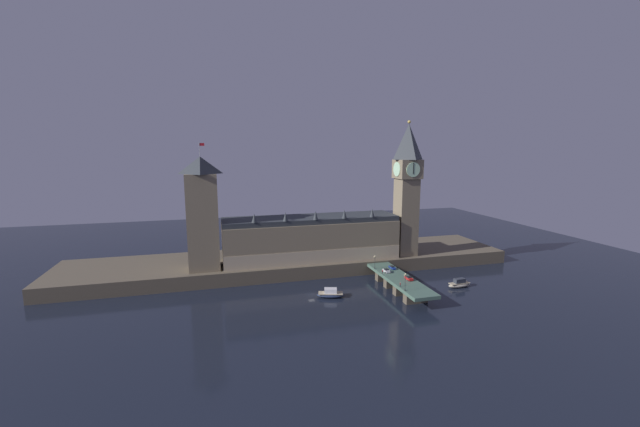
{
  "coord_description": "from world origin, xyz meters",
  "views": [
    {
      "loc": [
        -37.32,
        -150.37,
        59.63
      ],
      "look_at": [
        9.09,
        20.0,
        30.61
      ],
      "focal_mm": 22.0,
      "sensor_mm": 36.0,
      "label": 1
    }
  ],
  "objects_px": {
    "pedestrian_near_rail": "(400,284)",
    "boat_downstream": "(459,284)",
    "car_northbound_lead": "(386,271)",
    "boat_upstream": "(331,294)",
    "pedestrian_far_rail": "(382,271)",
    "clock_tower": "(407,185)",
    "car_southbound_lead": "(409,278)",
    "car_southbound_trail": "(392,267)",
    "street_lamp_far": "(375,260)",
    "street_lamp_near": "(405,280)",
    "victoria_tower": "(203,213)"
  },
  "relations": [
    {
      "from": "street_lamp_far",
      "to": "pedestrian_far_rail",
      "type": "bearing_deg",
      "value": -86.95
    },
    {
      "from": "car_southbound_lead",
      "to": "car_southbound_trail",
      "type": "xyz_separation_m",
      "value": [
        -0.0,
        15.94,
        -0.06
      ]
    },
    {
      "from": "car_southbound_lead",
      "to": "pedestrian_near_rail",
      "type": "xyz_separation_m",
      "value": [
        -7.2,
        -6.38,
        0.21
      ]
    },
    {
      "from": "car_northbound_lead",
      "to": "street_lamp_far",
      "type": "xyz_separation_m",
      "value": [
        -2.8,
        6.47,
        3.13
      ]
    },
    {
      "from": "pedestrian_near_rail",
      "to": "car_southbound_trail",
      "type": "bearing_deg",
      "value": 72.12
    },
    {
      "from": "clock_tower",
      "to": "boat_upstream",
      "type": "bearing_deg",
      "value": -147.6
    },
    {
      "from": "car_southbound_trail",
      "to": "boat_upstream",
      "type": "height_order",
      "value": "car_southbound_trail"
    },
    {
      "from": "car_northbound_lead",
      "to": "boat_upstream",
      "type": "bearing_deg",
      "value": -164.21
    },
    {
      "from": "street_lamp_far",
      "to": "car_northbound_lead",
      "type": "bearing_deg",
      "value": -66.59
    },
    {
      "from": "pedestrian_near_rail",
      "to": "boat_downstream",
      "type": "height_order",
      "value": "pedestrian_near_rail"
    },
    {
      "from": "car_southbound_trail",
      "to": "pedestrian_near_rail",
      "type": "bearing_deg",
      "value": -107.88
    },
    {
      "from": "car_northbound_lead",
      "to": "boat_upstream",
      "type": "height_order",
      "value": "car_northbound_lead"
    },
    {
      "from": "clock_tower",
      "to": "street_lamp_far",
      "type": "xyz_separation_m",
      "value": [
        -23.54,
        -16.64,
        -32.4
      ]
    },
    {
      "from": "car_southbound_lead",
      "to": "pedestrian_near_rail",
      "type": "distance_m",
      "value": 9.62
    },
    {
      "from": "car_southbound_trail",
      "to": "pedestrian_far_rail",
      "type": "bearing_deg",
      "value": -144.13
    },
    {
      "from": "clock_tower",
      "to": "car_southbound_trail",
      "type": "bearing_deg",
      "value": -130.06
    },
    {
      "from": "car_northbound_lead",
      "to": "pedestrian_near_rail",
      "type": "bearing_deg",
      "value": -97.52
    },
    {
      "from": "car_southbound_lead",
      "to": "boat_downstream",
      "type": "relative_size",
      "value": 0.39
    },
    {
      "from": "street_lamp_near",
      "to": "car_northbound_lead",
      "type": "bearing_deg",
      "value": 83.05
    },
    {
      "from": "pedestrian_near_rail",
      "to": "pedestrian_far_rail",
      "type": "xyz_separation_m",
      "value": [
        0.0,
        17.11,
        0.08
      ]
    },
    {
      "from": "street_lamp_near",
      "to": "street_lamp_far",
      "type": "height_order",
      "value": "street_lamp_near"
    },
    {
      "from": "car_southbound_trail",
      "to": "street_lamp_near",
      "type": "height_order",
      "value": "street_lamp_near"
    },
    {
      "from": "victoria_tower",
      "to": "street_lamp_near",
      "type": "bearing_deg",
      "value": -32.6
    },
    {
      "from": "boat_downstream",
      "to": "car_northbound_lead",
      "type": "bearing_deg",
      "value": 158.77
    },
    {
      "from": "car_southbound_trail",
      "to": "boat_downstream",
      "type": "distance_m",
      "value": 29.66
    },
    {
      "from": "street_lamp_far",
      "to": "victoria_tower",
      "type": "bearing_deg",
      "value": 166.17
    },
    {
      "from": "car_southbound_trail",
      "to": "pedestrian_far_rail",
      "type": "distance_m",
      "value": 8.89
    },
    {
      "from": "street_lamp_near",
      "to": "boat_downstream",
      "type": "height_order",
      "value": "street_lamp_near"
    },
    {
      "from": "car_southbound_trail",
      "to": "street_lamp_near",
      "type": "relative_size",
      "value": 0.63
    },
    {
      "from": "boat_upstream",
      "to": "pedestrian_far_rail",
      "type": "bearing_deg",
      "value": 15.01
    },
    {
      "from": "street_lamp_near",
      "to": "street_lamp_far",
      "type": "xyz_separation_m",
      "value": [
        -0.0,
        29.44,
        -0.51
      ]
    },
    {
      "from": "clock_tower",
      "to": "boat_upstream",
      "type": "xyz_separation_m",
      "value": [
        -49.0,
        -31.1,
        -40.54
      ]
    },
    {
      "from": "pedestrian_far_rail",
      "to": "boat_downstream",
      "type": "xyz_separation_m",
      "value": [
        31.93,
        -10.42,
        -5.19
      ]
    },
    {
      "from": "street_lamp_far",
      "to": "clock_tower",
      "type": "bearing_deg",
      "value": 35.26
    },
    {
      "from": "car_southbound_trail",
      "to": "pedestrian_far_rail",
      "type": "relative_size",
      "value": 2.37
    },
    {
      "from": "victoria_tower",
      "to": "car_southbound_lead",
      "type": "bearing_deg",
      "value": -23.98
    },
    {
      "from": "pedestrian_near_rail",
      "to": "street_lamp_far",
      "type": "relative_size",
      "value": 0.28
    },
    {
      "from": "victoria_tower",
      "to": "pedestrian_near_rail",
      "type": "distance_m",
      "value": 90.23
    },
    {
      "from": "car_southbound_lead",
      "to": "boat_upstream",
      "type": "distance_m",
      "value": 33.65
    },
    {
      "from": "street_lamp_far",
      "to": "boat_downstream",
      "type": "relative_size",
      "value": 0.56
    },
    {
      "from": "car_northbound_lead",
      "to": "car_southbound_trail",
      "type": "xyz_separation_m",
      "value": [
        4.8,
        4.15,
        -0.11
      ]
    },
    {
      "from": "pedestrian_near_rail",
      "to": "street_lamp_near",
      "type": "xyz_separation_m",
      "value": [
        -0.4,
        -4.81,
        3.47
      ]
    },
    {
      "from": "pedestrian_near_rail",
      "to": "boat_downstream",
      "type": "distance_m",
      "value": 33.03
    },
    {
      "from": "clock_tower",
      "to": "car_southbound_lead",
      "type": "height_order",
      "value": "clock_tower"
    },
    {
      "from": "boat_upstream",
      "to": "car_northbound_lead",
      "type": "bearing_deg",
      "value": 15.79
    },
    {
      "from": "car_northbound_lead",
      "to": "pedestrian_near_rail",
      "type": "xyz_separation_m",
      "value": [
        -2.4,
        -18.17,
        0.16
      ]
    },
    {
      "from": "victoria_tower",
      "to": "boat_downstream",
      "type": "bearing_deg",
      "value": -18.74
    },
    {
      "from": "pedestrian_far_rail",
      "to": "pedestrian_near_rail",
      "type": "bearing_deg",
      "value": -90.0
    },
    {
      "from": "car_southbound_lead",
      "to": "car_southbound_trail",
      "type": "height_order",
      "value": "car_southbound_lead"
    },
    {
      "from": "car_southbound_lead",
      "to": "clock_tower",
      "type": "bearing_deg",
      "value": 65.45
    }
  ]
}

